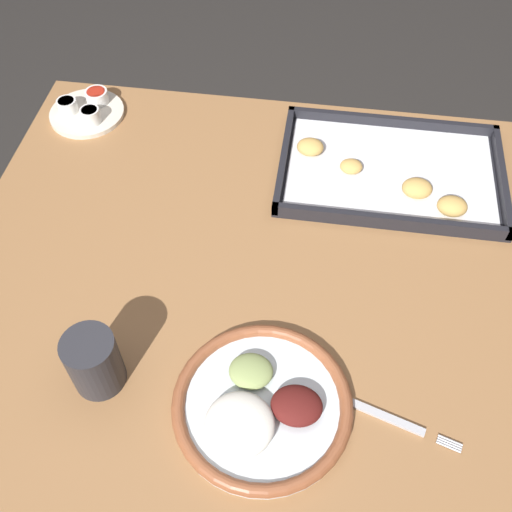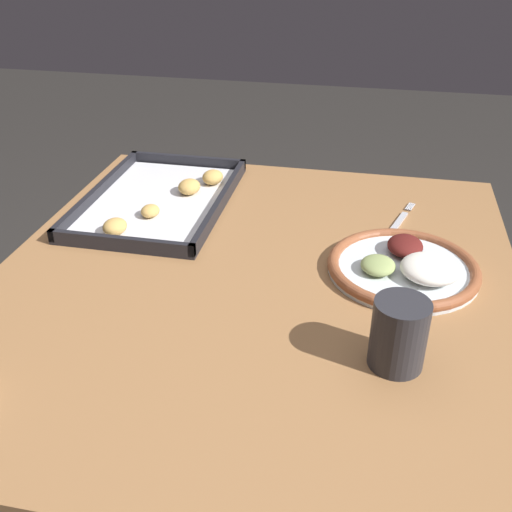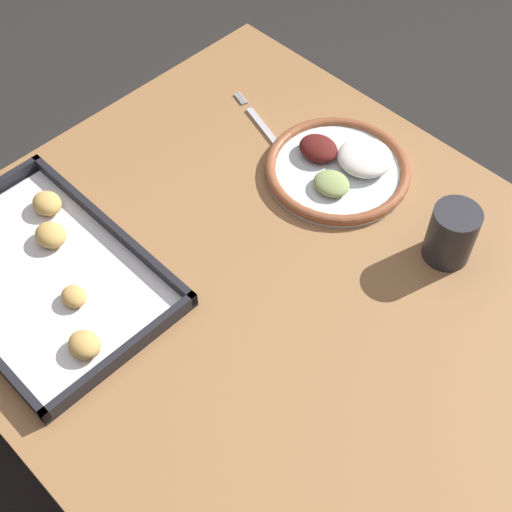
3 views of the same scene
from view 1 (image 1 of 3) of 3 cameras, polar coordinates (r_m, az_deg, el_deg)
The scene contains 7 objects.
ground_plane at distance 1.66m, azimuth -0.69°, elevation -15.76°, with size 8.00×8.00×0.00m, color #282623.
dining_table at distance 1.12m, azimuth -0.99°, elevation -4.22°, with size 1.00×0.91×0.71m.
dinner_plate at distance 0.89m, azimuth 0.48°, elevation -14.08°, with size 0.26×0.26×0.05m.
fork at distance 0.91m, azimuth 11.95°, elevation -14.64°, with size 0.20×0.07×0.00m.
saucer_plate at distance 1.35m, azimuth -15.82°, elevation 13.27°, with size 0.16×0.16×0.04m.
baking_tray at distance 1.20m, azimuth 12.63°, elevation 7.75°, with size 0.43×0.29×0.04m.
drinking_cup at distance 0.91m, azimuth -15.17°, elevation -9.70°, with size 0.08×0.08×0.10m.
Camera 1 is at (0.11, -0.61, 1.54)m, focal length 42.00 mm.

